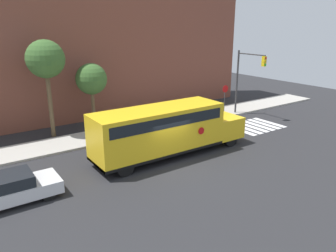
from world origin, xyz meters
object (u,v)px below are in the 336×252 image
Objects in this scene: parked_car at (10,189)px; traffic_light at (246,74)px; school_bus at (165,129)px; tree_near_sidewalk at (45,60)px; stop_sign at (225,96)px; tree_far_sidewalk at (91,79)px.

traffic_light is at bearing 11.97° from parked_car.
tree_near_sidewalk is (-4.60, 7.69, 3.70)m from school_bus.
traffic_light is 15.99m from tree_near_sidewalk.
tree_near_sidewalk is (4.32, 8.22, 4.79)m from parked_car.
stop_sign is 0.55× the size of tree_far_sidewalk.
stop_sign is at bearing 146.17° from traffic_light.
parked_car is at bearing -131.44° from tree_far_sidewalk.
parked_car is (-8.91, -0.53, -1.09)m from school_bus.
stop_sign is (18.30, 5.11, 1.11)m from parked_car.
tree_far_sidewalk is at bearing 159.45° from traffic_light.
traffic_light is 1.13× the size of tree_far_sidewalk.
parked_car is 0.85× the size of tree_far_sidewalk.
tree_far_sidewalk is at bearing 161.42° from stop_sign.
tree_near_sidewalk is at bearing 62.29° from parked_car.
school_bus is 3.69× the size of stop_sign.
stop_sign is at bearing 26.00° from school_bus.
school_bus reaches higher than parked_car.
tree_near_sidewalk is at bearing -172.19° from tree_far_sidewalk.
traffic_light reaches higher than parked_car.
tree_far_sidewalk is at bearing 98.72° from school_bus.
school_bus is at bearing 3.40° from parked_car.
school_bus is at bearing -59.15° from tree_near_sidewalk.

